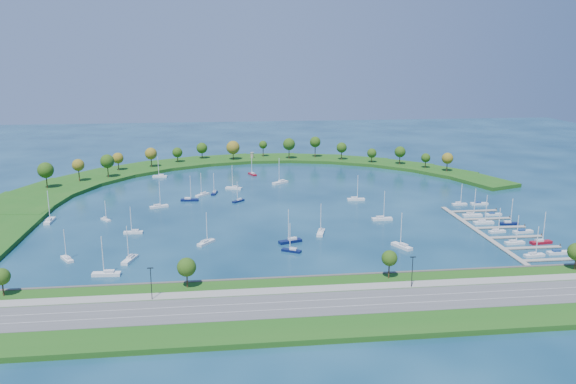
{
  "coord_description": "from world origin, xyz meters",
  "views": [
    {
      "loc": [
        -28.09,
        -276.54,
        73.25
      ],
      "look_at": [
        5.0,
        5.0,
        4.0
      ],
      "focal_mm": 35.61,
      "sensor_mm": 36.0,
      "label": 1
    }
  ],
  "objects": [
    {
      "name": "docked_boat_10",
      "position": [
        87.93,
        -15.81,
        0.87
      ],
      "size": [
        7.42,
        2.34,
        10.8
      ],
      "rotation": [
        0.0,
        0.0,
        0.04
      ],
      "color": "white",
      "rests_on": "ground"
    },
    {
      "name": "moored_boat_18",
      "position": [
        -2.01,
        -62.96,
        0.96
      ],
      "size": [
        9.73,
        5.5,
        13.8
      ],
      "rotation": [
        0.0,
        0.0,
        3.47
      ],
      "color": "#09123E",
      "rests_on": "ground"
    },
    {
      "name": "docked_boat_6",
      "position": [
        85.51,
        -47.45,
        0.93
      ],
      "size": [
        8.83,
        2.55,
        12.95
      ],
      "rotation": [
        0.0,
        0.0,
        -0.01
      ],
      "color": "white",
      "rests_on": "ground"
    },
    {
      "name": "docked_boat_1",
      "position": [
        95.97,
        -87.75,
        0.65
      ],
      "size": [
        8.64,
        2.5,
        1.76
      ],
      "rotation": [
        0.0,
        0.0,
        0.01
      ],
      "color": "white",
      "rests_on": "ground"
    },
    {
      "name": "docked_boat_3",
      "position": [
        96.01,
        -75.78,
        0.94
      ],
      "size": [
        9.05,
        3.49,
        12.96
      ],
      "rotation": [
        0.0,
        0.0,
        0.12
      ],
      "color": "maroon",
      "rests_on": "ground"
    },
    {
      "name": "moored_boat_20",
      "position": [
        -38.84,
        18.18,
        0.92
      ],
      "size": [
        7.54,
        7.75,
        12.42
      ],
      "rotation": [
        0.0,
        0.0,
        3.95
      ],
      "color": "white",
      "rests_on": "ground"
    },
    {
      "name": "docked_boat_2",
      "position": [
        85.52,
        -74.89,
        0.9
      ],
      "size": [
        8.04,
        2.72,
        11.63
      ],
      "rotation": [
        0.0,
        0.0,
        0.06
      ],
      "color": "white",
      "rests_on": "ground"
    },
    {
      "name": "docked_boat_7",
      "position": [
        96.02,
        -50.08,
        0.9
      ],
      "size": [
        8.23,
        2.91,
        11.87
      ],
      "rotation": [
        0.0,
        0.0,
        -0.08
      ],
      "color": "#09123E",
      "rests_on": "ground"
    },
    {
      "name": "docked_boat_4",
      "position": [
        85.54,
        -60.2,
        0.87
      ],
      "size": [
        7.45,
        2.89,
        10.66
      ],
      "rotation": [
        0.0,
        0.0,
        0.12
      ],
      "color": "white",
      "rests_on": "ground"
    },
    {
      "name": "moored_boat_11",
      "position": [
        -65.6,
        -43.76,
        0.89
      ],
      "size": [
        7.92,
        2.53,
        11.51
      ],
      "rotation": [
        0.0,
        0.0,
        3.1
      ],
      "color": "white",
      "rests_on": "ground"
    },
    {
      "name": "south_shoreline",
      "position": [
        0.03,
        -122.88,
        1.0
      ],
      "size": [
        420.0,
        43.1,
        11.6
      ],
      "color": "#1D5316",
      "rests_on": "ground"
    },
    {
      "name": "breakwater",
      "position": [
        -46.33,
        48.72,
        0.99
      ],
      "size": [
        286.74,
        247.64,
        2.0
      ],
      "color": "#1D5316",
      "rests_on": "ground"
    },
    {
      "name": "dock_system",
      "position": [
        85.3,
        -61.0,
        0.35
      ],
      "size": [
        24.28,
        82.0,
        1.6
      ],
      "color": "gray",
      "rests_on": "ground"
    },
    {
      "name": "moored_boat_9",
      "position": [
        -21.98,
        31.28,
        0.95
      ],
      "size": [
        9.46,
        5.89,
        13.49
      ],
      "rotation": [
        0.0,
        0.0,
        2.75
      ],
      "color": "white",
      "rests_on": "ground"
    },
    {
      "name": "moored_boat_10",
      "position": [
        39.17,
        -0.67,
        0.94
      ],
      "size": [
        8.94,
        2.92,
        12.98
      ],
      "rotation": [
        0.0,
        0.0,
        6.23
      ],
      "color": "white",
      "rests_on": "ground"
    },
    {
      "name": "docked_boat_9",
      "position": [
        95.99,
        -35.21,
        0.57
      ],
      "size": [
        7.59,
        2.15,
        1.55
      ],
      "rotation": [
        0.0,
        0.0,
        0.0
      ],
      "color": "white",
      "rests_on": "ground"
    },
    {
      "name": "moored_boat_0",
      "position": [
        40.01,
        -74.23,
        0.96
      ],
      "size": [
        6.6,
        9.6,
        13.85
      ],
      "rotation": [
        0.0,
        0.0,
        2.04
      ],
      "color": "white",
      "rests_on": "ground"
    },
    {
      "name": "moored_boat_2",
      "position": [
        -32.63,
        21.47,
        0.89
      ],
      "size": [
        3.72,
        8.05,
        11.42
      ],
      "rotation": [
        0.0,
        0.0,
        4.51
      ],
      "color": "#09123E",
      "rests_on": "ground"
    },
    {
      "name": "moored_boat_6",
      "position": [
        -2.87,
        -73.77,
        0.88
      ],
      "size": [
        7.68,
        5.62,
        11.2
      ],
      "rotation": [
        0.0,
        0.0,
        2.62
      ],
      "color": "#09123E",
      "rests_on": "ground"
    },
    {
      "name": "moored_boat_8",
      "position": [
        42.64,
        -36.75,
        0.95
      ],
      "size": [
        9.2,
        2.69,
        13.48
      ],
      "rotation": [
        0.0,
        0.0,
        0.01
      ],
      "color": "white",
      "rests_on": "ground"
    },
    {
      "name": "harbor_tower",
      "position": [
        -7.23,
        115.56,
        4.02
      ],
      "size": [
        2.6,
        2.6,
        3.93
      ],
      "color": "gray",
      "rests_on": "breakwater"
    },
    {
      "name": "moored_boat_17",
      "position": [
        -62.22,
        -76.72,
        0.95
      ],
      "size": [
        5.07,
        9.52,
        13.48
      ],
      "rotation": [
        0.0,
        0.0,
        4.42
      ],
      "color": "white",
      "rests_on": "ground"
    },
    {
      "name": "moored_boat_13",
      "position": [
        -84.91,
        -73.47,
        0.89
      ],
      "size": [
        6.16,
        7.81,
        11.59
      ],
      "rotation": [
        0.0,
        0.0,
        2.15
      ],
      "color": "white",
      "rests_on": "ground"
    },
    {
      "name": "moored_boat_19",
      "position": [
        4.91,
        41.94,
        1.01
      ],
      "size": [
        9.95,
        8.51,
        15.14
      ],
      "rotation": [
        0.0,
        0.0,
        3.79
      ],
      "color": "white",
      "rests_on": "ground"
    },
    {
      "name": "moored_boat_4",
      "position": [
        -67.87,
        -90.01,
        0.97
      ],
      "size": [
        9.6,
        3.25,
        13.89
      ],
      "rotation": [
        0.0,
        0.0,
        3.08
      ],
      "color": "white",
      "rests_on": "ground"
    },
    {
      "name": "docked_boat_8",
      "position": [
        85.5,
        -35.85,
        0.94
      ],
      "size": [
        9.01,
        2.76,
        13.14
      ],
      "rotation": [
        0.0,
        0.0,
        -0.03
      ],
      "color": "white",
      "rests_on": "ground"
    },
    {
      "name": "breakwater_trees",
      "position": [
        -18.84,
        87.07,
        10.67
      ],
      "size": [
        240.07,
        89.82,
        14.57
      ],
      "color": "#382314",
      "rests_on": "breakwater"
    },
    {
      "name": "moored_boat_3",
      "position": [
        -9.77,
        67.68,
        0.9
      ],
      "size": [
        5.22,
        8.29,
        11.83
      ],
      "rotation": [
        0.0,
        0.0,
        1.97
      ],
      "color": "maroon",
      "rests_on": "ground"
    },
    {
      "name": "moored_boat_14",
      "position": [
        -35.27,
        -60.77,
        0.93
      ],
      "size": [
        7.24,
        8.24,
        12.66
      ],
      "rotation": [
        0.0,
        0.0,
        0.9
      ],
      "color": "white",
      "rests_on": "ground"
    },
    {
      "name": "moored_boat_21",
      "position": [
        -65.62,
        67.82,
        0.93
      ],
      "size": [
        8.89,
        3.78,
        12.66
      ],
      "rotation": [
        0.0,
        0.0,
        2.98
      ],
      "color": "white",
      "rests_on": "ground"
    },
    {
      "name": "ground",
      "position": [
        0.0,
        0.0,
        0.0
      ],
      "size": [
        700.0,
        700.0,
        0.0
      ],
      "primitive_type": "plane",
      "color": "#07273F",
      "rests_on": "ground"
    },
    {
      "name": "moored_boat_1",
      "position": [
        11.88,
        -53.4,
        0.94
      ],
      "size": [
        4.99,
        9.36,
        13.26
      ],
      "rotation": [
        0.0,
        0.0,
        4.42
      ],
      "color": "white",
      "rests_on": "ground"
    },
    {
      "name": "moored_boat_12",
      "position": [
        -20.44,
        3.48,
        0.87
      ],
      "size": [
        6.54,
        6.34,
        10.47
      ],
      "rotation": [
        0.0,
        0.0,
        3.9
      ],
      "color": "#09123E",
      "rests_on": "ground"
    },
    {
      "name": "moored_boat_5",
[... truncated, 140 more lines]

